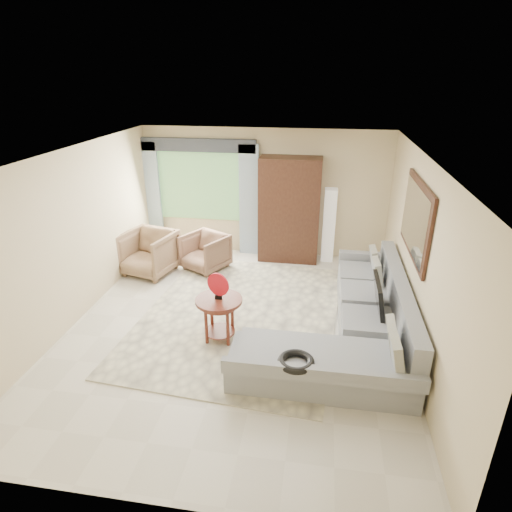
% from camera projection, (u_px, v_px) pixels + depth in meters
% --- Properties ---
extents(ground, '(6.00, 6.00, 0.00)m').
position_uv_depth(ground, '(236.00, 326.00, 6.57)').
color(ground, silver).
rests_on(ground, ground).
extents(area_rug, '(3.30, 4.22, 0.02)m').
position_uv_depth(area_rug, '(241.00, 314.00, 6.88)').
color(area_rug, beige).
rests_on(area_rug, ground).
extents(sectional_sofa, '(2.30, 3.46, 0.90)m').
position_uv_depth(sectional_sofa, '(357.00, 327.00, 6.04)').
color(sectional_sofa, gray).
rests_on(sectional_sofa, ground).
extents(tv_screen, '(0.14, 0.74, 0.48)m').
position_uv_depth(tv_screen, '(379.00, 296.00, 5.98)').
color(tv_screen, black).
rests_on(tv_screen, sectional_sofa).
extents(garden_hose, '(0.43, 0.43, 0.09)m').
position_uv_depth(garden_hose, '(296.00, 362.00, 4.91)').
color(garden_hose, black).
rests_on(garden_hose, sectional_sofa).
extents(coffee_table, '(0.67, 0.67, 0.67)m').
position_uv_depth(coffee_table, '(219.00, 318.00, 6.13)').
color(coffee_table, '#4F1A15').
rests_on(coffee_table, ground).
extents(red_disc, '(0.33, 0.13, 0.34)m').
position_uv_depth(red_disc, '(218.00, 284.00, 5.91)').
color(red_disc, red).
rests_on(red_disc, coffee_table).
extents(armchair_left, '(1.09, 1.11, 0.83)m').
position_uv_depth(armchair_left, '(149.00, 253.00, 8.15)').
color(armchair_left, olive).
rests_on(armchair_left, ground).
extents(armchair_right, '(1.04, 1.05, 0.71)m').
position_uv_depth(armchair_right, '(205.00, 252.00, 8.35)').
color(armchair_right, brown).
rests_on(armchair_right, ground).
extents(potted_plant, '(0.57, 0.51, 0.57)m').
position_uv_depth(potted_plant, '(160.00, 238.00, 9.21)').
color(potted_plant, '#999999').
rests_on(potted_plant, ground).
extents(armoire, '(1.20, 0.55, 2.10)m').
position_uv_depth(armoire, '(289.00, 210.00, 8.53)').
color(armoire, black).
rests_on(armoire, ground).
extents(floor_lamp, '(0.24, 0.24, 1.50)m').
position_uv_depth(floor_lamp, '(329.00, 225.00, 8.59)').
color(floor_lamp, silver).
rests_on(floor_lamp, ground).
extents(window, '(1.80, 0.04, 1.40)m').
position_uv_depth(window, '(200.00, 186.00, 8.89)').
color(window, '#669E59').
rests_on(window, wall_back).
extents(curtain_left, '(0.40, 0.08, 2.30)m').
position_uv_depth(curtain_left, '(151.00, 197.00, 9.06)').
color(curtain_left, '#9EB7CC').
rests_on(curtain_left, ground).
extents(curtain_right, '(0.40, 0.08, 2.30)m').
position_uv_depth(curtain_right, '(249.00, 201.00, 8.76)').
color(curtain_right, '#9EB7CC').
rests_on(curtain_right, ground).
extents(valance, '(2.40, 0.12, 0.26)m').
position_uv_depth(valance, '(197.00, 145.00, 8.49)').
color(valance, '#1E232D').
rests_on(valance, wall_back).
extents(wall_mirror, '(0.05, 1.70, 1.05)m').
position_uv_depth(wall_mirror, '(416.00, 219.00, 5.83)').
color(wall_mirror, black).
rests_on(wall_mirror, wall_right).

